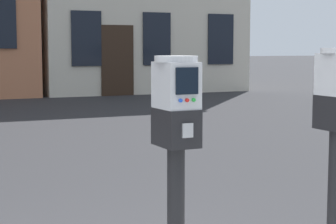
{
  "coord_description": "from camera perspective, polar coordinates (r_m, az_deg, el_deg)",
  "views": [
    {
      "loc": [
        -0.87,
        -2.97,
        1.45
      ],
      "look_at": [
        0.35,
        -0.19,
        1.12
      ],
      "focal_mm": 63.5,
      "sensor_mm": 36.0,
      "label": 1
    }
  ],
  "objects": [
    {
      "name": "parking_meter_twin_adjacent",
      "position": [
        2.97,
        0.78,
        -2.19
      ],
      "size": [
        0.22,
        0.26,
        1.27
      ],
      "rotation": [
        0.0,
        0.0,
        -1.54
      ],
      "color": "black",
      "rests_on": "sidewalk_slab"
    }
  ]
}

